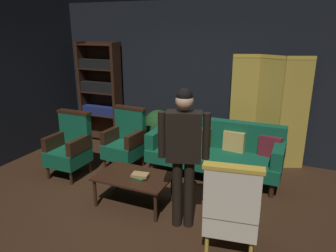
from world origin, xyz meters
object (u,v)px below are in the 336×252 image
velvet_couch (215,148)px  book_green_cloth (140,177)px  bookshelf (100,90)px  armchair_wing_left (70,146)px  potted_plant (158,129)px  armchair_wing_right (125,140)px  coffee_table (134,179)px  standing_figure (184,147)px  armchair_gilt_accent (232,207)px  folding_screen (268,110)px  book_tan_leather (140,175)px

velvet_couch → book_green_cloth: (-0.64, -1.36, -0.02)m
bookshelf → armchair_wing_left: bookshelf is taller
potted_plant → book_green_cloth: (0.57, -1.77, -0.07)m
velvet_couch → armchair_wing_right: armchair_wing_right is taller
coffee_table → armchair_wing_left: 1.46m
standing_figure → potted_plant: standing_figure is taller
bookshelf → armchair_wing_right: bookshelf is taller
bookshelf → armchair_wing_right: size_ratio=1.97×
armchair_gilt_accent → armchair_wing_right: size_ratio=1.00×
folding_screen → potted_plant: 1.99m
velvet_couch → armchair_wing_right: 1.51m
standing_figure → potted_plant: bearing=122.7°
coffee_table → standing_figure: 1.04m
velvet_couch → book_tan_leather: (-0.64, -1.36, 0.01)m
armchair_wing_left → armchair_wing_right: same height
bookshelf → standing_figure: bookshelf is taller
bookshelf → velvet_couch: bookshelf is taller
armchair_wing_right → standing_figure: 1.99m
bookshelf → book_tan_leather: (2.06, -2.10, -0.61)m
armchair_wing_left → standing_figure: bearing=-15.1°
folding_screen → coffee_table: bearing=-124.4°
bookshelf → book_green_cloth: 3.01m
armchair_wing_left → armchair_wing_right: (0.67, 0.60, 0.00)m
folding_screen → coffee_table: size_ratio=1.90×
book_green_cloth → book_tan_leather: bearing=90.0°
velvet_couch → standing_figure: standing_figure is taller
armchair_gilt_accent → book_tan_leather: 1.33m
velvet_couch → potted_plant: size_ratio=2.44×
armchair_wing_right → book_tan_leather: (0.83, -1.02, -0.03)m
bookshelf → book_tan_leather: size_ratio=9.46×
potted_plant → standing_figure: bearing=-57.3°
standing_figure → book_green_cloth: size_ratio=9.37×
armchair_wing_left → book_tan_leather: (1.51, -0.42, -0.03)m
velvet_couch → book_green_cloth: bearing=-115.2°
armchair_wing_left → standing_figure: size_ratio=0.61×
armchair_wing_left → potted_plant: size_ratio=1.20×
potted_plant → book_green_cloth: 1.86m
bookshelf → armchair_wing_right: (1.23, -1.08, -0.58)m
bookshelf → armchair_gilt_accent: bookshelf is taller
folding_screen → book_tan_leather: bearing=-121.9°
velvet_couch → standing_figure: bearing=-88.9°
bookshelf → armchair_wing_left: bearing=-71.9°
bookshelf → standing_figure: 3.55m
coffee_table → standing_figure: standing_figure is taller
velvet_couch → coffee_table: bearing=-119.3°
armchair_wing_left → velvet_couch: bearing=23.8°
armchair_gilt_accent → potted_plant: armchair_gilt_accent is taller
folding_screen → armchair_gilt_accent: folding_screen is taller
folding_screen → velvet_couch: (-0.69, -0.77, -0.53)m
book_green_cloth → potted_plant: bearing=107.9°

